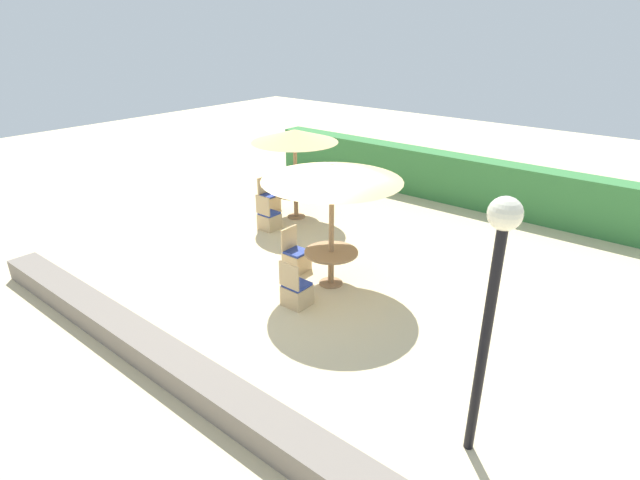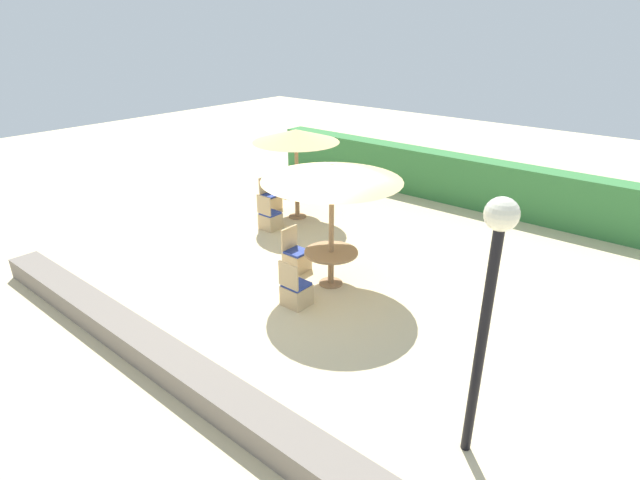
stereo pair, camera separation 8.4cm
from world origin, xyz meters
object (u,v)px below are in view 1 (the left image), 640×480
at_px(lamp_post, 494,282).
at_px(round_table_center, 331,258).
at_px(parasol_center, 332,173).
at_px(patio_chair_center_west, 296,258).
at_px(patio_chair_back_left_west, 269,201).
at_px(patio_chair_center_south, 296,293).
at_px(parasol_back_left, 295,136).
at_px(round_table_back_left, 296,197).
at_px(patio_chair_back_left_south, 269,219).

relative_size(lamp_post, round_table_center, 3.09).
relative_size(parasol_center, round_table_center, 2.50).
distance_m(lamp_post, patio_chair_center_west, 5.84).
xyz_separation_m(patio_chair_center_west, patio_chair_back_left_west, (-3.11, 2.32, 0.00)).
distance_m(lamp_post, parasol_center, 4.58).
height_order(patio_chair_center_south, patio_chair_back_left_west, same).
height_order(patio_chair_center_south, parasol_back_left, parasol_back_left).
bearing_deg(patio_chair_center_south, patio_chair_center_west, 132.13).
height_order(lamp_post, parasol_center, lamp_post).
bearing_deg(patio_chair_back_left_west, lamp_post, 60.27).
height_order(round_table_back_left, patio_chair_back_left_west, patio_chair_back_left_west).
relative_size(parasol_center, parasol_back_left, 1.12).
bearing_deg(patio_chair_back_left_south, patio_chair_center_south, -37.65).
xyz_separation_m(patio_chair_center_south, parasol_back_left, (-3.09, 3.44, 1.95)).
bearing_deg(round_table_back_left, round_table_center, -37.70).
xyz_separation_m(parasol_center, patio_chair_center_west, (-0.97, 0.02, -2.08)).
height_order(lamp_post, parasol_back_left, lamp_post).
bearing_deg(patio_chair_center_south, patio_chair_back_left_south, 142.35).
bearing_deg(round_table_back_left, lamp_post, -33.30).
distance_m(parasol_center, patio_chair_back_left_south, 3.91).
relative_size(round_table_center, parasol_back_left, 0.45).
bearing_deg(lamp_post, parasol_center, 150.44).
bearing_deg(patio_chair_back_left_west, parasol_back_left, 91.99).
distance_m(patio_chair_center_west, patio_chair_center_south, 1.47).
relative_size(parasol_center, round_table_back_left, 2.30).
bearing_deg(patio_chair_center_south, parasol_back_left, 131.91).
distance_m(lamp_post, patio_chair_back_left_west, 9.51).
distance_m(round_table_back_left, patio_chair_back_left_south, 1.13).
distance_m(parasol_back_left, round_table_back_left, 1.64).
bearing_deg(parasol_back_left, patio_chair_back_left_west, -178.01).
relative_size(patio_chair_back_left_west, patio_chair_back_left_south, 1.00).
bearing_deg(patio_chair_back_left_south, lamp_post, -26.83).
height_order(lamp_post, patio_chair_back_left_west, lamp_post).
distance_m(round_table_center, patio_chair_back_left_west, 4.71).
relative_size(round_table_back_left, patio_chair_back_left_west, 1.25).
relative_size(lamp_post, round_table_back_left, 2.85).
distance_m(patio_chair_center_south, parasol_back_left, 5.02).
xyz_separation_m(parasol_center, patio_chair_back_left_south, (-3.05, 1.30, -2.08)).
bearing_deg(lamp_post, patio_chair_back_left_west, 150.27).
bearing_deg(patio_chair_center_south, lamp_post, -16.75).
xyz_separation_m(lamp_post, parasol_back_left, (-7.06, 4.64, -0.14)).
xyz_separation_m(round_table_center, patio_chair_back_left_west, (-4.07, 2.34, -0.31)).
bearing_deg(parasol_back_left, round_table_center, -37.70).
bearing_deg(patio_chair_back_left_south, round_table_center, -23.05).
relative_size(round_table_back_left, patio_chair_back_left_south, 1.25).
height_order(patio_chair_center_west, parasol_back_left, parasol_back_left).
distance_m(patio_chair_center_west, patio_chair_back_left_south, 2.44).
height_order(patio_chair_center_west, patio_chair_back_left_south, same).
xyz_separation_m(round_table_center, patio_chair_back_left_south, (-3.05, 1.30, -0.31)).
xyz_separation_m(parasol_center, patio_chair_center_south, (0.01, -1.06, -2.08)).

